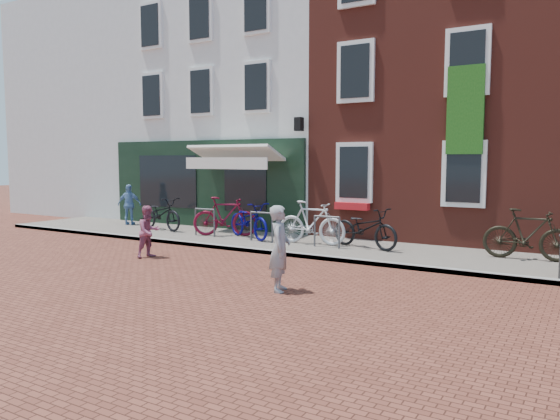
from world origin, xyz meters
The scene contains 14 objects.
ground centered at (0.00, 0.00, 0.00)m, with size 80.00×80.00×0.00m, color brown.
sidewalk centered at (1.00, 1.50, 0.05)m, with size 24.00×3.00×0.10m, color slate.
building_stucco centered at (-5.00, 7.00, 4.50)m, with size 8.00×8.00×9.00m, color silver.
building_brick_mid centered at (2.00, 7.00, 5.00)m, with size 6.00×8.00×10.00m, color maroon.
filler_left centered at (-12.50, 7.00, 4.50)m, with size 7.00×8.00×9.00m, color silver.
woman centered at (1.59, -2.99, 0.78)m, with size 0.57×0.37×1.56m, color gray.
boy centered at (-2.83, -1.77, 0.63)m, with size 0.61×0.48×1.26m, color #9B4B67.
cafe_person centered at (-7.48, 2.01, 0.80)m, with size 0.83×0.34×1.41m, color #5E86B5.
bicycle_0 centered at (-5.59, 1.57, 0.62)m, with size 0.70×1.99×1.05m, color black.
bicycle_1 centered at (-2.99, 1.52, 0.68)m, with size 0.55×1.93×1.16m, color #5D091D.
bicycle_2 centered at (-2.12, 1.49, 0.62)m, with size 0.70×1.99×1.05m, color #06055D.
bicycle_3 centered at (-0.08, 1.47, 0.68)m, with size 0.55×1.93×1.16m, color #BBBBBE.
bicycle_4 centered at (1.38, 1.63, 0.62)m, with size 0.70×1.99×1.05m, color black.
bicycle_5 centered at (5.15, 1.99, 0.68)m, with size 0.55×1.93×1.16m, color black.
Camera 1 is at (6.43, -11.09, 2.38)m, focal length 34.14 mm.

